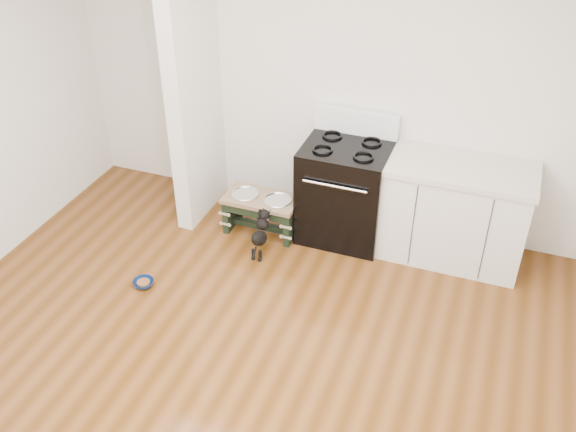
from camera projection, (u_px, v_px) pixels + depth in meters
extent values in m
plane|color=#4E2B0E|center=(220.00, 395.00, 4.46)|extent=(5.00, 5.00, 0.00)
plane|color=silver|center=(333.00, 81.00, 5.64)|extent=(5.00, 0.00, 5.00)
plane|color=white|center=(185.00, 2.00, 2.94)|extent=(5.00, 5.00, 0.00)
cube|color=silver|center=(193.00, 80.00, 5.67)|extent=(0.15, 0.80, 2.70)
cube|color=black|center=(345.00, 192.00, 5.80)|extent=(0.76, 0.65, 0.92)
cube|color=black|center=(334.00, 215.00, 5.59)|extent=(0.58, 0.02, 0.50)
cylinder|color=silver|center=(335.00, 186.00, 5.38)|extent=(0.56, 0.02, 0.02)
cube|color=white|center=(357.00, 122.00, 5.69)|extent=(0.76, 0.08, 0.22)
torus|color=black|center=(323.00, 149.00, 5.48)|extent=(0.18, 0.18, 0.02)
torus|color=black|center=(363.00, 156.00, 5.37)|extent=(0.18, 0.18, 0.02)
torus|color=black|center=(332.00, 135.00, 5.70)|extent=(0.18, 0.18, 0.02)
torus|color=black|center=(372.00, 142.00, 5.59)|extent=(0.18, 0.18, 0.02)
cube|color=silver|center=(454.00, 214.00, 5.55)|extent=(1.20, 0.60, 0.86)
cube|color=beige|center=(462.00, 169.00, 5.30)|extent=(1.24, 0.64, 0.05)
cube|color=black|center=(443.00, 266.00, 5.57)|extent=(1.20, 0.06, 0.10)
cube|color=black|center=(232.00, 210.00, 6.08)|extent=(0.06, 0.33, 0.34)
cube|color=black|center=(292.00, 222.00, 5.91)|extent=(0.06, 0.33, 0.34)
cube|color=black|center=(255.00, 213.00, 5.81)|extent=(0.55, 0.03, 0.09)
cube|color=black|center=(262.00, 226.00, 6.06)|extent=(0.55, 0.06, 0.06)
cube|color=brown|center=(261.00, 199.00, 5.89)|extent=(0.69, 0.37, 0.04)
cylinder|color=silver|center=(245.00, 196.00, 5.93)|extent=(0.24, 0.24, 0.04)
cylinder|color=silver|center=(278.00, 202.00, 5.84)|extent=(0.24, 0.24, 0.04)
torus|color=silver|center=(245.00, 193.00, 5.92)|extent=(0.27, 0.27, 0.02)
torus|color=silver|center=(278.00, 200.00, 5.83)|extent=(0.27, 0.27, 0.02)
cylinder|color=black|center=(253.00, 254.00, 5.71)|extent=(0.03, 0.03, 0.10)
cylinder|color=black|center=(260.00, 256.00, 5.69)|extent=(0.03, 0.03, 0.10)
sphere|color=black|center=(253.00, 258.00, 5.72)|extent=(0.04, 0.04, 0.04)
sphere|color=black|center=(260.00, 260.00, 5.70)|extent=(0.04, 0.04, 0.04)
ellipsoid|color=black|center=(259.00, 238.00, 5.67)|extent=(0.12, 0.28, 0.25)
sphere|color=black|center=(263.00, 224.00, 5.68)|extent=(0.11, 0.11, 0.11)
sphere|color=black|center=(264.00, 215.00, 5.67)|extent=(0.10, 0.10, 0.10)
sphere|color=black|center=(263.00, 210.00, 5.73)|extent=(0.03, 0.03, 0.03)
sphere|color=black|center=(270.00, 211.00, 5.71)|extent=(0.03, 0.03, 0.03)
cylinder|color=black|center=(255.00, 252.00, 5.63)|extent=(0.02, 0.08, 0.09)
torus|color=#D23D7B|center=(263.00, 219.00, 5.68)|extent=(0.09, 0.06, 0.09)
imported|color=navy|center=(144.00, 283.00, 5.41)|extent=(0.19, 0.19, 0.05)
cylinder|color=brown|center=(143.00, 283.00, 5.41)|extent=(0.11, 0.11, 0.02)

